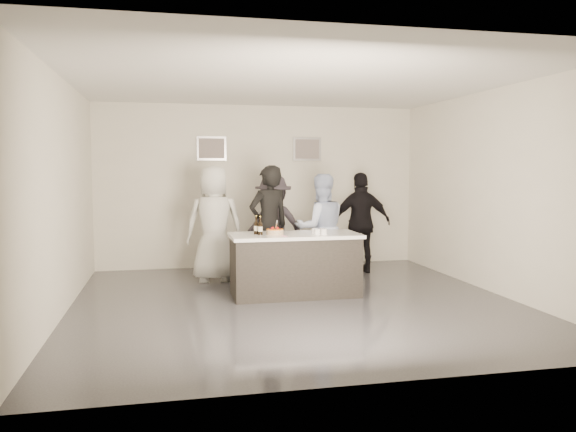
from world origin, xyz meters
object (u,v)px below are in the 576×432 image
at_px(bar_counter, 295,265).
at_px(beer_bottle_a, 256,225).
at_px(person_guest_right, 361,223).
at_px(cake, 275,232).
at_px(person_guest_back, 273,226).
at_px(beer_bottle_b, 260,226).
at_px(person_main_black, 269,225).
at_px(person_main_blue, 321,228).
at_px(person_guest_left, 214,224).

relative_size(bar_counter, beer_bottle_a, 7.15).
bearing_deg(person_guest_right, cake, 44.76).
bearing_deg(person_guest_back, beer_bottle_b, 64.12).
bearing_deg(beer_bottle_a, person_guest_right, 34.71).
distance_m(person_main_black, person_guest_back, 0.67).
xyz_separation_m(cake, beer_bottle_a, (-0.26, 0.09, 0.09)).
relative_size(person_main_blue, person_guest_right, 0.99).
bearing_deg(cake, person_main_blue, 44.00).
bearing_deg(cake, person_guest_left, 119.55).
bearing_deg(person_guest_left, cake, 123.96).
distance_m(person_guest_right, person_guest_back, 1.58).
height_order(person_guest_right, person_guest_back, person_guest_right).
bearing_deg(beer_bottle_b, person_guest_back, 72.61).
height_order(person_main_black, person_guest_left, person_guest_left).
bearing_deg(person_guest_back, beer_bottle_a, 61.46).
distance_m(person_main_black, person_guest_left, 0.94).
xyz_separation_m(bar_counter, person_guest_left, (-1.05, 1.29, 0.49)).
bearing_deg(person_guest_right, person_main_blue, 40.08).
bearing_deg(bar_counter, person_guest_left, 129.26).
height_order(cake, beer_bottle_b, beer_bottle_b).
bearing_deg(bar_counter, beer_bottle_b, -174.49).
distance_m(cake, beer_bottle_a, 0.29).
height_order(person_main_black, person_main_blue, person_main_black).
bearing_deg(beer_bottle_b, beer_bottle_a, 113.47).
distance_m(beer_bottle_b, person_main_blue, 1.46).
bearing_deg(beer_bottle_b, person_main_blue, 38.47).
xyz_separation_m(beer_bottle_a, person_guest_back, (0.52, 1.41, -0.17)).
relative_size(cake, person_guest_right, 0.14).
bearing_deg(cake, person_guest_back, 80.15).
distance_m(bar_counter, person_guest_left, 1.73).
xyz_separation_m(bar_counter, beer_bottle_a, (-0.56, 0.05, 0.58)).
bearing_deg(person_guest_left, beer_bottle_b, 116.33).
distance_m(cake, person_main_black, 0.87).
distance_m(person_guest_left, person_guest_right, 2.60).
height_order(beer_bottle_b, person_guest_back, person_guest_back).
bearing_deg(person_guest_left, person_main_blue, 169.89).
xyz_separation_m(person_guest_right, person_guest_back, (-1.58, -0.04, -0.02)).
xyz_separation_m(beer_bottle_a, beer_bottle_b, (0.04, -0.10, 0.00)).
relative_size(cake, beer_bottle_a, 0.94).
bearing_deg(beer_bottle_a, person_guest_back, 69.95).
bearing_deg(person_main_blue, person_guest_back, -43.06).
relative_size(beer_bottle_a, person_guest_left, 0.14).
bearing_deg(person_guest_right, bar_counter, 49.10).
height_order(bar_counter, person_guest_left, person_guest_left).
bearing_deg(bar_counter, beer_bottle_a, 175.01).
bearing_deg(person_main_black, person_main_blue, 161.92).
bearing_deg(person_main_blue, person_guest_right, -145.16).
relative_size(bar_counter, person_guest_left, 0.99).
xyz_separation_m(person_main_black, person_main_blue, (0.85, 0.03, -0.07)).
height_order(beer_bottle_b, person_guest_left, person_guest_left).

